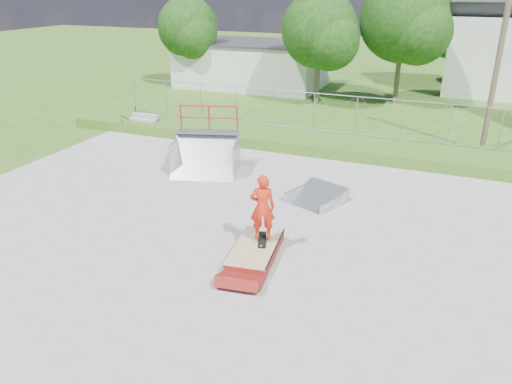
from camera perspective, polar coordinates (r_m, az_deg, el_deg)
ground at (r=15.09m, az=-4.92°, el=-4.99°), size 120.00×120.00×0.00m
concrete_pad at (r=15.08m, az=-4.93°, el=-4.93°), size 20.00×16.00×0.04m
grass_berm at (r=23.20m, az=5.81°, el=5.79°), size 24.00×3.00×0.50m
grind_box at (r=13.86m, az=-0.04°, el=-6.80°), size 1.43×2.47×0.35m
quarter_pipe at (r=19.59m, az=-5.87°, el=5.58°), size 2.98×2.73×2.48m
flat_bank_ramp at (r=17.25m, az=6.89°, el=-0.47°), size 2.07×2.13×0.48m
skateboard at (r=13.96m, az=0.72°, el=-5.53°), size 0.47×0.82×0.13m
skater at (r=13.54m, az=0.74°, el=-2.03°), size 0.80×0.67×1.88m
concrete_stairs at (r=26.11m, az=-13.01°, el=7.61°), size 1.50×1.60×0.80m
chain_link_fence at (r=23.83m, az=6.63°, el=9.08°), size 20.00×0.06×1.80m
utility_building_flat at (r=37.09m, az=-0.46°, el=14.35°), size 10.00×6.00×3.00m
utility_pole at (r=24.01m, az=25.96°, el=13.44°), size 0.24×0.24×8.00m
tree_left_near at (r=30.81m, az=7.62°, el=17.53°), size 4.76×4.48×6.65m
tree_center at (r=31.86m, az=16.98°, el=18.06°), size 5.44×5.12×7.60m
tree_left_far at (r=36.54m, az=-7.59°, el=17.88°), size 4.42×4.16×6.18m
tree_back_mid at (r=39.80m, az=21.78°, el=16.49°), size 4.08×3.84×5.70m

